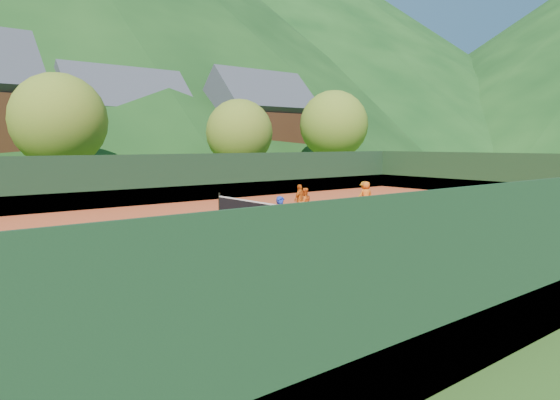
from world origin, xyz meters
TOP-DOWN VIEW (x-y plane):
  - ground at (0.00, 0.00)m, footprint 400.00×400.00m
  - clay_court at (0.00, 0.00)m, footprint 40.00×24.00m
  - mountain_far_right at (90.00, 150.00)m, footprint 260.00×260.00m
  - coach at (-2.19, -1.87)m, footprint 0.73×0.62m
  - student_a at (2.36, 2.00)m, footprint 0.83×0.70m
  - student_b at (3.03, 3.11)m, footprint 0.99×0.61m
  - student_c at (7.15, 2.34)m, footprint 0.88×0.70m
  - student_d at (7.46, 2.75)m, footprint 1.09×0.77m
  - tennis_ball_0 at (3.44, -3.73)m, footprint 0.07×0.07m
  - tennis_ball_1 at (-0.50, -2.87)m, footprint 0.07×0.07m
  - tennis_ball_2 at (4.97, -3.33)m, footprint 0.07×0.07m
  - tennis_ball_3 at (5.13, -8.42)m, footprint 0.07×0.07m
  - tennis_ball_4 at (-2.34, -8.74)m, footprint 0.07×0.07m
  - tennis_ball_5 at (3.55, -6.04)m, footprint 0.07×0.07m
  - tennis_ball_6 at (-8.59, -1.07)m, footprint 0.07×0.07m
  - tennis_ball_7 at (1.89, -9.36)m, footprint 0.07×0.07m
  - tennis_ball_8 at (5.14, -8.42)m, footprint 0.07×0.07m
  - tennis_ball_9 at (3.41, -6.56)m, footprint 0.07×0.07m
  - tennis_ball_10 at (0.81, -3.46)m, footprint 0.07×0.07m
  - tennis_ball_11 at (-6.86, -5.47)m, footprint 0.07×0.07m
  - tennis_ball_12 at (0.52, -6.78)m, footprint 0.07×0.07m
  - tennis_ball_13 at (-0.37, -2.71)m, footprint 0.07×0.07m
  - tennis_ball_14 at (-7.12, -5.85)m, footprint 0.07×0.07m
  - tennis_ball_15 at (-7.00, -3.22)m, footprint 0.07×0.07m
  - tennis_ball_16 at (-3.14, -4.73)m, footprint 0.07×0.07m
  - tennis_ball_17 at (-2.68, -2.56)m, footprint 0.07×0.07m
  - tennis_ball_18 at (5.34, -8.29)m, footprint 0.07×0.07m
  - tennis_ball_19 at (-1.70, -7.51)m, footprint 0.07×0.07m
  - tennis_ball_20 at (-0.98, -4.11)m, footprint 0.07×0.07m
  - court_lines at (0.00, 0.00)m, footprint 23.83×11.03m
  - tennis_net at (0.00, 0.00)m, footprint 0.10×12.07m
  - perimeter_fence at (0.00, 0.00)m, footprint 40.40×24.24m
  - ball_hopper at (-7.17, -4.89)m, footprint 0.57×0.57m
  - chalet_mid at (6.00, 34.00)m, footprint 12.65×8.82m
  - chalet_right at (20.00, 30.00)m, footprint 11.50×8.82m
  - tree_b at (-4.00, 20.00)m, footprint 6.40×6.40m
  - tree_c at (10.00, 19.00)m, footprint 5.60×5.60m
  - tree_d at (22.00, 20.00)m, footprint 6.80×6.80m

SIDE VIEW (x-z plane):
  - ground at x=0.00m, z-range 0.00..0.00m
  - clay_court at x=0.00m, z-range 0.00..0.02m
  - court_lines at x=0.00m, z-range 0.02..0.03m
  - tennis_ball_0 at x=3.44m, z-range 0.02..0.09m
  - tennis_ball_1 at x=-0.50m, z-range 0.02..0.09m
  - tennis_ball_2 at x=4.97m, z-range 0.02..0.09m
  - tennis_ball_3 at x=5.13m, z-range 0.02..0.09m
  - tennis_ball_4 at x=-2.34m, z-range 0.02..0.09m
  - tennis_ball_5 at x=3.55m, z-range 0.02..0.09m
  - tennis_ball_6 at x=-8.59m, z-range 0.02..0.09m
  - tennis_ball_7 at x=1.89m, z-range 0.02..0.09m
  - tennis_ball_8 at x=5.14m, z-range 0.02..0.09m
  - tennis_ball_9 at x=3.41m, z-range 0.02..0.09m
  - tennis_ball_10 at x=0.81m, z-range 0.02..0.09m
  - tennis_ball_11 at x=-6.86m, z-range 0.02..0.09m
  - tennis_ball_12 at x=0.52m, z-range 0.02..0.09m
  - tennis_ball_13 at x=-0.37m, z-range 0.02..0.09m
  - tennis_ball_14 at x=-7.12m, z-range 0.02..0.09m
  - tennis_ball_15 at x=-7.00m, z-range 0.02..0.09m
  - tennis_ball_16 at x=-3.14m, z-range 0.02..0.09m
  - tennis_ball_17 at x=-2.68m, z-range 0.02..0.09m
  - tennis_ball_18 at x=5.34m, z-range 0.02..0.09m
  - tennis_ball_19 at x=-1.70m, z-range 0.02..0.09m
  - tennis_ball_20 at x=-0.98m, z-range 0.02..0.09m
  - tennis_net at x=0.00m, z-range -0.03..1.07m
  - ball_hopper at x=-7.17m, z-range 0.27..1.27m
  - student_a at x=2.36m, z-range 0.02..1.52m
  - student_d at x=7.46m, z-range 0.02..1.55m
  - student_b at x=3.03m, z-range 0.02..1.59m
  - student_c at x=7.15m, z-range 0.02..1.59m
  - coach at x=-2.19m, z-range 0.02..1.73m
  - perimeter_fence at x=0.00m, z-range -0.23..2.77m
  - tree_c at x=10.00m, z-range 0.87..8.22m
  - chalet_mid at x=6.00m, z-range -0.74..10.72m
  - tree_b at x=-4.00m, z-range 0.99..9.39m
  - chalet_right at x=20.00m, z-range -0.70..11.21m
  - tree_d at x=22.00m, z-range 1.06..9.98m
  - mountain_far_right at x=90.00m, z-range 0.00..95.00m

